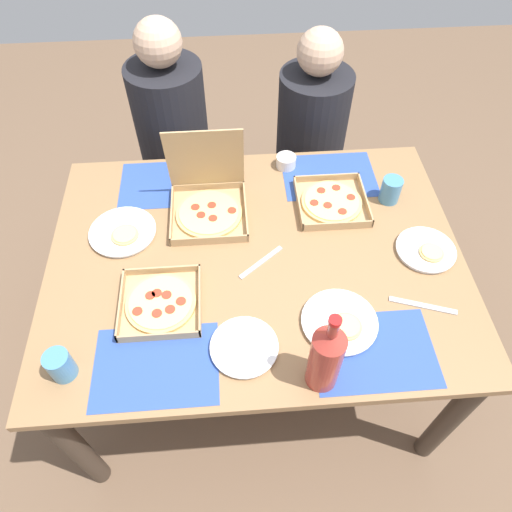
{
  "coord_description": "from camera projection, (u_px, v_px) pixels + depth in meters",
  "views": [
    {
      "loc": [
        -0.08,
        -0.99,
        1.99
      ],
      "look_at": [
        0.0,
        0.0,
        0.73
      ],
      "focal_mm": 33.05,
      "sensor_mm": 36.0,
      "label": 1
    }
  ],
  "objects": [
    {
      "name": "ground_plane",
      "position": [
        256.0,
        354.0,
        2.18
      ],
      "size": [
        6.0,
        6.0,
        0.0
      ],
      "primitive_type": "plane",
      "color": "brown"
    },
    {
      "name": "dining_table",
      "position": [
        256.0,
        273.0,
        1.69
      ],
      "size": [
        1.41,
        1.06,
        0.73
      ],
      "color": "#3F3328",
      "rests_on": "ground_plane"
    },
    {
      "name": "placemat_near_left",
      "position": [
        156.0,
        366.0,
        1.36
      ],
      "size": [
        0.36,
        0.26,
        0.0
      ],
      "primitive_type": "cube",
      "color": "#2D4C9E",
      "rests_on": "dining_table"
    },
    {
      "name": "placemat_near_right",
      "position": [
        373.0,
        351.0,
        1.39
      ],
      "size": [
        0.36,
        0.26,
        0.0
      ],
      "primitive_type": "cube",
      "color": "#2D4C9E",
      "rests_on": "dining_table"
    },
    {
      "name": "placemat_far_left",
      "position": [
        167.0,
        184.0,
        1.83
      ],
      "size": [
        0.36,
        0.26,
        0.0
      ],
      "primitive_type": "cube",
      "color": "#2D4C9E",
      "rests_on": "dining_table"
    },
    {
      "name": "placemat_far_right",
      "position": [
        329.0,
        176.0,
        1.86
      ],
      "size": [
        0.36,
        0.26,
        0.0
      ],
      "primitive_type": "cube",
      "color": "#2D4C9E",
      "rests_on": "dining_table"
    },
    {
      "name": "pizza_box_corner_left",
      "position": [
        161.0,
        303.0,
        1.47
      ],
      "size": [
        0.25,
        0.25,
        0.04
      ],
      "color": "tan",
      "rests_on": "dining_table"
    },
    {
      "name": "pizza_box_corner_right",
      "position": [
        332.0,
        202.0,
        1.75
      ],
      "size": [
        0.26,
        0.26,
        0.04
      ],
      "color": "tan",
      "rests_on": "dining_table"
    },
    {
      "name": "pizza_box_edge_far",
      "position": [
        208.0,
        202.0,
        1.7
      ],
      "size": [
        0.27,
        0.28,
        0.31
      ],
      "color": "tan",
      "rests_on": "dining_table"
    },
    {
      "name": "plate_far_right",
      "position": [
        123.0,
        232.0,
        1.66
      ],
      "size": [
        0.24,
        0.24,
        0.03
      ],
      "color": "white",
      "rests_on": "dining_table"
    },
    {
      "name": "plate_far_left",
      "position": [
        340.0,
        322.0,
        1.43
      ],
      "size": [
        0.23,
        0.23,
        0.03
      ],
      "color": "white",
      "rests_on": "dining_table"
    },
    {
      "name": "plate_near_left",
      "position": [
        244.0,
        347.0,
        1.38
      ],
      "size": [
        0.2,
        0.2,
        0.02
      ],
      "color": "white",
      "rests_on": "dining_table"
    },
    {
      "name": "plate_middle",
      "position": [
        426.0,
        250.0,
        1.61
      ],
      "size": [
        0.2,
        0.2,
        0.03
      ],
      "color": "white",
      "rests_on": "dining_table"
    },
    {
      "name": "soda_bottle",
      "position": [
        326.0,
        357.0,
        1.23
      ],
      "size": [
        0.09,
        0.09,
        0.32
      ],
      "color": "#B2382D",
      "rests_on": "dining_table"
    },
    {
      "name": "cup_clear_right",
      "position": [
        391.0,
        190.0,
        1.74
      ],
      "size": [
        0.07,
        0.07,
        0.1
      ],
      "primitive_type": "cylinder",
      "color": "teal",
      "rests_on": "dining_table"
    },
    {
      "name": "cup_dark",
      "position": [
        60.0,
        365.0,
        1.31
      ],
      "size": [
        0.07,
        0.07,
        0.1
      ],
      "primitive_type": "cylinder",
      "color": "teal",
      "rests_on": "dining_table"
    },
    {
      "name": "condiment_bowl",
      "position": [
        286.0,
        162.0,
        1.87
      ],
      "size": [
        0.08,
        0.08,
        0.05
      ],
      "primitive_type": "cylinder",
      "color": "white",
      "rests_on": "dining_table"
    },
    {
      "name": "fork_by_far_left",
      "position": [
        261.0,
        262.0,
        1.59
      ],
      "size": [
        0.16,
        0.13,
        0.0
      ],
      "primitive_type": "cube",
      "rotation": [
        0.0,
        0.0,
        3.82
      ],
      "color": "#B7B7BC",
      "rests_on": "dining_table"
    },
    {
      "name": "knife_by_near_right",
      "position": [
        423.0,
        306.0,
        1.48
      ],
      "size": [
        0.2,
        0.08,
        0.0
      ],
      "primitive_type": "cube",
      "rotation": [
        0.0,
        0.0,
        2.81
      ],
      "color": "#B7B7BC",
      "rests_on": "dining_table"
    },
    {
      "name": "diner_left_seat",
      "position": [
        177.0,
        156.0,
        2.24
      ],
      "size": [
        0.32,
        0.32,
        1.18
      ],
      "color": "black",
      "rests_on": "ground_plane"
    },
    {
      "name": "diner_right_seat",
      "position": [
        309.0,
        155.0,
        2.29
      ],
      "size": [
        0.32,
        0.32,
        1.12
      ],
      "color": "black",
      "rests_on": "ground_plane"
    }
  ]
}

